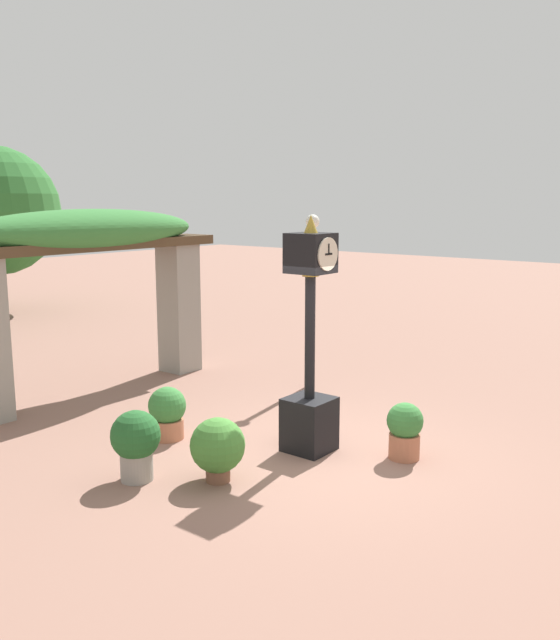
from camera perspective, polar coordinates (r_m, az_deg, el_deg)
ground_plane at (r=9.13m, az=3.40°, el=-11.29°), size 60.00×60.00×0.00m
pedestal_clock at (r=8.93m, az=2.52°, el=-3.31°), size 0.58×0.58×3.14m
pergola at (r=11.92m, az=-15.69°, el=4.97°), size 5.21×1.20×3.18m
potted_plant_near_left at (r=8.22m, az=-5.28°, el=-10.59°), size 0.66×0.66×0.78m
potted_plant_near_right at (r=9.72m, az=-9.47°, el=-7.65°), size 0.53×0.53×0.75m
potted_plant_far_left at (r=9.03m, az=10.46°, el=-9.04°), size 0.47×0.47×0.75m
potted_plant_far_right at (r=8.38m, az=-12.05°, el=-9.95°), size 0.60×0.60×0.86m
lamp_post at (r=11.99m, az=2.72°, el=3.41°), size 0.24×0.24×3.07m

